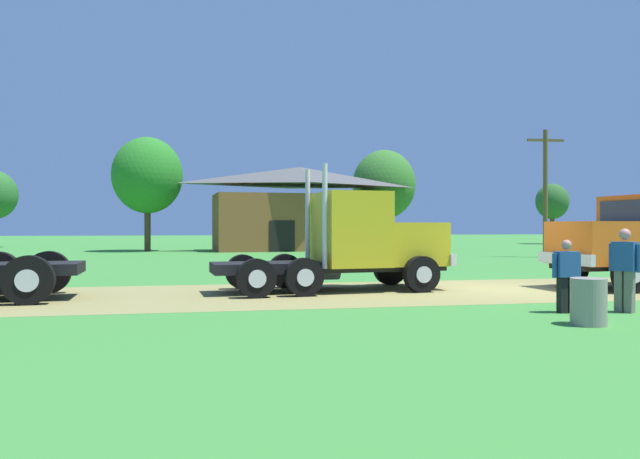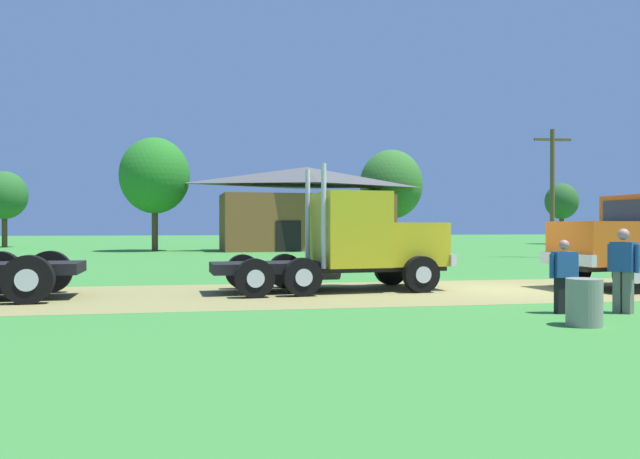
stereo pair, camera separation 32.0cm
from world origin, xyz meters
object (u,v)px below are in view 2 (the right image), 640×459
Objects in this scene: truck_foreground_white at (358,244)px; utility_pole_near at (552,189)px; shed_building at (307,210)px; visitor_standing_near at (564,274)px; steel_barrel at (584,302)px; visitor_by_barrel at (623,267)px.

utility_pole_near is at bearing 44.84° from truck_foreground_white.
truck_foreground_white is 0.50× the size of shed_building.
steel_barrel is (-0.51, -1.47, -0.39)m from visitor_standing_near.
utility_pole_near is (10.54, 20.27, 2.97)m from visitor_by_barrel.
steel_barrel is (2.69, -6.67, -0.89)m from truck_foreground_white.
truck_foreground_white is at bearing 112.00° from steel_barrel.
utility_pole_near is at bearing 59.60° from visitor_standing_near.
visitor_by_barrel is at bearing -6.78° from visitor_standing_near.
shed_building is 1.84× the size of utility_pole_near.
truck_foreground_white is at bearing -135.16° from utility_pole_near.
steel_barrel is (-1.78, -1.32, -0.54)m from visitor_by_barrel.
visitor_standing_near is 1.77× the size of steel_barrel.
truck_foreground_white is at bearing 129.90° from visitor_by_barrel.
visitor_by_barrel is (4.47, -5.35, -0.35)m from truck_foreground_white.
shed_building is (-0.14, 34.25, 2.58)m from steel_barrel.
visitor_standing_near is 1.61m from steel_barrel.
steel_barrel is at bearing -68.00° from truck_foreground_white.
truck_foreground_white is 27.75m from shed_building.
visitor_standing_near is at bearing 173.22° from visitor_by_barrel.
visitor_by_barrel is at bearing -117.47° from utility_pole_near.
truck_foreground_white is 21.33m from utility_pole_near.
truck_foreground_white is 6.13m from visitor_standing_near.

